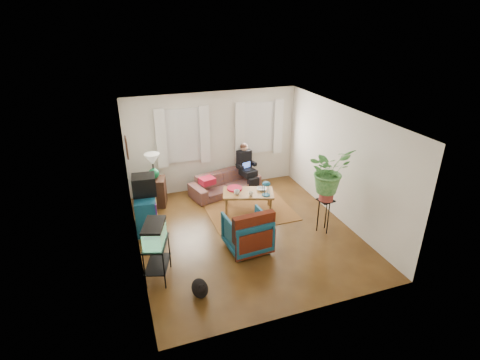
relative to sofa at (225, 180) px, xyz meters
name	(u,v)px	position (x,y,z in m)	size (l,w,h in m)	color
floor	(246,233)	(-0.16, -2.05, -0.36)	(4.50, 5.00, 0.01)	#4F2B14
ceiling	(247,116)	(-0.16, -2.05, 2.24)	(4.50, 5.00, 0.01)	white
wall_back	(213,142)	(-0.16, 0.45, 0.94)	(4.50, 0.01, 2.60)	silver
wall_front	(306,245)	(-0.16, -4.55, 0.94)	(4.50, 0.01, 2.60)	silver
wall_left	(133,195)	(-2.41, -2.05, 0.94)	(0.01, 5.00, 2.60)	silver
wall_right	(342,165)	(2.09, -2.05, 0.94)	(0.01, 5.00, 2.60)	silver
window_left	(183,136)	(-0.96, 0.43, 1.19)	(1.08, 0.04, 1.38)	white
window_right	(258,128)	(1.09, 0.43, 1.19)	(1.08, 0.04, 1.38)	white
curtains_left	(183,137)	(-0.96, 0.35, 1.19)	(1.36, 0.06, 1.50)	white
curtains_right	(259,129)	(1.09, 0.35, 1.19)	(1.36, 0.06, 1.50)	white
picture_frame	(127,147)	(-2.38, -1.20, 1.59)	(0.04, 0.32, 0.40)	#3D2616
area_rug	(250,211)	(0.26, -1.17, -0.36)	(2.00, 1.60, 0.01)	brown
sofa	(225,180)	(0.00, 0.00, 0.00)	(1.86, 0.73, 0.73)	brown
seated_person	(246,168)	(0.65, 0.18, 0.19)	(0.46, 0.57, 1.11)	black
side_table	(156,192)	(-1.81, -0.08, -0.01)	(0.49, 0.49, 0.71)	#3C2216
table_lamp	(153,167)	(-1.81, -0.08, 0.65)	(0.36, 0.36, 0.65)	white
dresser	(146,212)	(-2.15, -1.11, 0.04)	(0.44, 0.89, 0.80)	navy
crt_tv	(144,185)	(-2.13, -1.02, 0.65)	(0.49, 0.44, 0.43)	black
aquarium_stand	(158,260)	(-2.16, -2.92, 0.01)	(0.37, 0.67, 0.75)	black
aquarium	(154,233)	(-2.16, -2.92, 0.58)	(0.33, 0.61, 0.39)	#7FD899
black_cat	(200,287)	(-1.57, -3.62, -0.18)	(0.27, 0.42, 0.36)	black
armchair	(247,231)	(-0.34, -2.58, 0.06)	(0.82, 0.77, 0.84)	navy
serape_throw	(254,231)	(-0.32, -2.91, 0.23)	(0.84, 0.19, 0.69)	#9E0A0A
coffee_table	(248,201)	(0.23, -1.11, -0.12)	(1.19, 0.65, 0.49)	brown
cup_a	(237,192)	(-0.06, -1.13, 0.18)	(0.13, 0.13, 0.11)	white
cup_b	(251,194)	(0.22, -1.31, 0.18)	(0.11, 0.11, 0.10)	beige
bowl	(262,189)	(0.57, -1.11, 0.16)	(0.23, 0.23, 0.06)	white
snack_tray	(235,188)	(-0.02, -0.85, 0.15)	(0.37, 0.37, 0.04)	#B21414
birdcage	(266,188)	(0.57, -1.40, 0.30)	(0.19, 0.19, 0.35)	#115B6B
plant_stand	(324,215)	(1.46, -2.51, 0.02)	(0.32, 0.32, 0.77)	black
potted_plant	(328,177)	(1.46, -2.51, 0.93)	(0.87, 0.75, 0.97)	#599947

